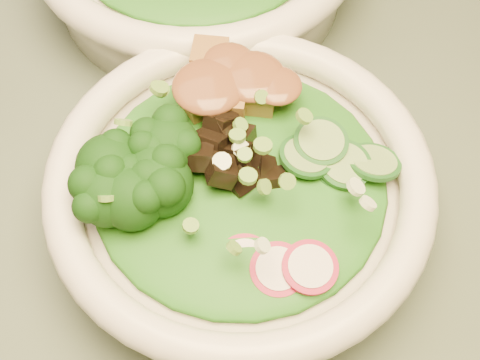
{
  "coord_description": "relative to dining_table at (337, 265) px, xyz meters",
  "views": [
    {
      "loc": [
        -0.11,
        -0.25,
        1.2
      ],
      "look_at": [
        -0.09,
        -0.01,
        0.81
      ],
      "focal_mm": 50.0,
      "sensor_mm": 36.0,
      "label": 1
    }
  ],
  "objects": [
    {
      "name": "tofu_cubes",
      "position": [
        -0.09,
        0.06,
        0.19
      ],
      "size": [
        0.09,
        0.06,
        0.04
      ],
      "primitive_type": null,
      "rotation": [
        0.0,
        0.0,
        0.01
      ],
      "color": "#9A6133",
      "rests_on": "salad_bowl"
    },
    {
      "name": "scallion_garnish",
      "position": [
        -0.09,
        -0.01,
        0.2
      ],
      "size": [
        0.19,
        0.19,
        0.02
      ],
      "primitive_type": null,
      "color": "#669A36",
      "rests_on": "salad_bowl"
    },
    {
      "name": "broccoli_florets",
      "position": [
        -0.15,
        -0.01,
        0.19
      ],
      "size": [
        0.08,
        0.07,
        0.04
      ],
      "primitive_type": null,
      "rotation": [
        0.0,
        0.0,
        0.01
      ],
      "color": "black",
      "rests_on": "salad_bowl"
    },
    {
      "name": "lettuce_bed",
      "position": [
        -0.09,
        -0.01,
        0.17
      ],
      "size": [
        0.2,
        0.2,
        0.02
      ],
      "primitive_type": "ellipsoid",
      "color": "#1B5E13",
      "rests_on": "salad_bowl"
    },
    {
      "name": "mushroom_heap",
      "position": [
        -0.09,
        0.01,
        0.19
      ],
      "size": [
        0.07,
        0.07,
        0.04
      ],
      "primitive_type": null,
      "rotation": [
        0.0,
        0.0,
        0.01
      ],
      "color": "black",
      "rests_on": "salad_bowl"
    },
    {
      "name": "cucumber_slices",
      "position": [
        -0.03,
        -0.0,
        0.19
      ],
      "size": [
        0.07,
        0.07,
        0.04
      ],
      "primitive_type": null,
      "rotation": [
        0.0,
        0.0,
        0.01
      ],
      "color": "#89AC5F",
      "rests_on": "salad_bowl"
    },
    {
      "name": "salad_bowl",
      "position": [
        -0.09,
        -0.01,
        0.15
      ],
      "size": [
        0.27,
        0.27,
        0.07
      ],
      "rotation": [
        0.0,
        0.0,
        0.01
      ],
      "color": "white",
      "rests_on": "dining_table"
    },
    {
      "name": "dining_table",
      "position": [
        0.0,
        0.0,
        0.0
      ],
      "size": [
        1.2,
        0.8,
        0.75
      ],
      "color": "black",
      "rests_on": "ground"
    },
    {
      "name": "peanut_sauce",
      "position": [
        -0.09,
        0.06,
        0.2
      ],
      "size": [
        0.07,
        0.06,
        0.02
      ],
      "primitive_type": "ellipsoid",
      "color": "brown",
      "rests_on": "tofu_cubes"
    },
    {
      "name": "radish_slices",
      "position": [
        -0.08,
        -0.07,
        0.18
      ],
      "size": [
        0.11,
        0.04,
        0.02
      ],
      "primitive_type": null,
      "rotation": [
        0.0,
        0.0,
        0.01
      ],
      "color": "maroon",
      "rests_on": "salad_bowl"
    }
  ]
}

